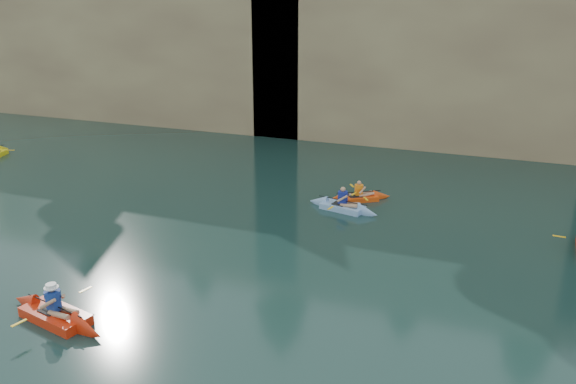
% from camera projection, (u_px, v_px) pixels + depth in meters
% --- Properties ---
extents(ground, '(160.00, 160.00, 0.00)m').
position_uv_depth(ground, '(264.00, 358.00, 13.75)').
color(ground, black).
rests_on(ground, ground).
extents(cliff, '(70.00, 16.00, 12.00)m').
position_uv_depth(cliff, '(438.00, 35.00, 38.25)').
color(cliff, tan).
rests_on(cliff, ground).
extents(cliff_slab_west, '(26.00, 2.40, 10.56)m').
position_uv_depth(cliff_slab_west, '(128.00, 46.00, 38.77)').
color(cliff_slab_west, '#9B8B5D').
rests_on(cliff_slab_west, ground).
extents(cliff_slab_center, '(24.00, 2.40, 11.40)m').
position_uv_depth(cliff_slab_center, '(458.00, 49.00, 31.14)').
color(cliff_slab_center, '#9B8B5D').
rests_on(cliff_slab_center, ground).
extents(sea_cave_west, '(4.50, 1.00, 4.00)m').
position_uv_depth(sea_cave_west, '(151.00, 96.00, 38.58)').
color(sea_cave_west, black).
rests_on(sea_cave_west, ground).
extents(sea_cave_center, '(3.50, 1.00, 3.20)m').
position_uv_depth(sea_cave_center, '(347.00, 116.00, 33.94)').
color(sea_cave_center, black).
rests_on(sea_cave_center, ground).
extents(main_kayaker, '(3.78, 2.46, 1.37)m').
position_uv_depth(main_kayaker, '(55.00, 314.00, 15.30)').
color(main_kayaker, red).
rests_on(main_kayaker, ground).
extents(kayaker_orange, '(2.83, 2.20, 1.12)m').
position_uv_depth(kayaker_orange, '(358.00, 197.00, 24.45)').
color(kayaker_orange, '#F0490F').
rests_on(kayaker_orange, ground).
extents(kayaker_ltblue_near, '(3.27, 2.43, 1.26)m').
position_uv_depth(kayaker_ltblue_near, '(342.00, 207.00, 23.33)').
color(kayaker_ltblue_near, '#80A7D7').
rests_on(kayaker_ltblue_near, ground).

